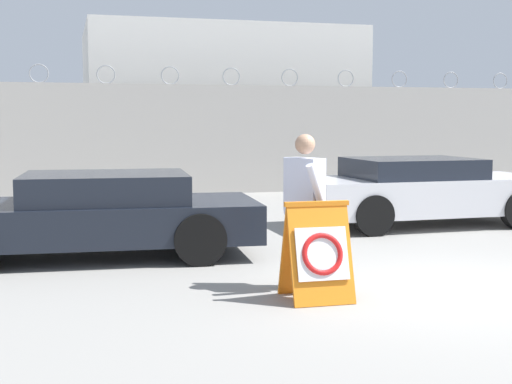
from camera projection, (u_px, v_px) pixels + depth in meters
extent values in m
plane|color=gray|center=(454.00, 288.00, 8.13)|extent=(90.00, 90.00, 0.00)
cube|color=#ADA8A0|center=(231.00, 139.00, 18.70)|extent=(36.00, 0.30, 2.82)
torus|color=gray|center=(39.00, 73.00, 17.29)|extent=(0.47, 0.03, 0.47)
torus|color=gray|center=(106.00, 74.00, 17.70)|extent=(0.47, 0.03, 0.47)
torus|color=gray|center=(170.00, 76.00, 18.12)|extent=(0.47, 0.03, 0.47)
torus|color=gray|center=(231.00, 77.00, 18.53)|extent=(0.47, 0.03, 0.47)
torus|color=gray|center=(290.00, 77.00, 18.95)|extent=(0.47, 0.03, 0.47)
torus|color=gray|center=(346.00, 78.00, 19.36)|extent=(0.47, 0.03, 0.47)
torus|color=gray|center=(399.00, 79.00, 19.78)|extent=(0.47, 0.03, 0.47)
torus|color=gray|center=(451.00, 80.00, 20.19)|extent=(0.47, 0.03, 0.47)
torus|color=gray|center=(500.00, 81.00, 20.61)|extent=(0.47, 0.03, 0.47)
cube|color=silver|center=(218.00, 106.00, 22.90)|extent=(8.27, 5.41, 4.72)
cube|color=orange|center=(321.00, 255.00, 7.45)|extent=(0.68, 0.36, 1.02)
cube|color=orange|center=(312.00, 250.00, 7.75)|extent=(0.68, 0.36, 1.02)
cube|color=orange|center=(317.00, 204.00, 7.55)|extent=(0.71, 0.07, 0.05)
cube|color=white|center=(322.00, 254.00, 7.42)|extent=(0.56, 0.19, 0.54)
torus|color=red|center=(323.00, 254.00, 7.41)|extent=(0.45, 0.19, 0.44)
cylinder|color=#514C42|center=(298.00, 251.00, 8.17)|extent=(0.15, 0.15, 0.84)
cylinder|color=#514C42|center=(310.00, 253.00, 8.04)|extent=(0.15, 0.15, 0.84)
cube|color=silver|center=(305.00, 187.00, 8.03)|extent=(0.41, 0.49, 0.65)
sphere|color=tan|center=(305.00, 144.00, 7.98)|extent=(0.23, 0.23, 0.23)
cylinder|color=silver|center=(287.00, 184.00, 8.22)|extent=(0.09, 0.09, 0.62)
cylinder|color=silver|center=(317.00, 190.00, 7.77)|extent=(0.34, 0.25, 0.60)
cylinder|color=black|center=(200.00, 239.00, 9.36)|extent=(0.71, 0.25, 0.70)
cylinder|color=black|center=(186.00, 220.00, 11.12)|extent=(0.71, 0.25, 0.70)
cube|color=black|center=(89.00, 221.00, 9.94)|extent=(4.78, 2.22, 0.53)
cube|color=black|center=(106.00, 188.00, 9.94)|extent=(2.35, 1.87, 0.40)
cylinder|color=black|center=(463.00, 199.00, 14.26)|extent=(0.69, 0.21, 0.69)
cylinder|color=black|center=(332.00, 203.00, 13.48)|extent=(0.69, 0.21, 0.69)
cylinder|color=black|center=(373.00, 215.00, 11.76)|extent=(0.69, 0.21, 0.69)
cube|color=silver|center=(423.00, 195.00, 12.99)|extent=(4.56, 1.99, 0.63)
cube|color=black|center=(412.00, 168.00, 12.88)|extent=(2.20, 1.76, 0.35)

